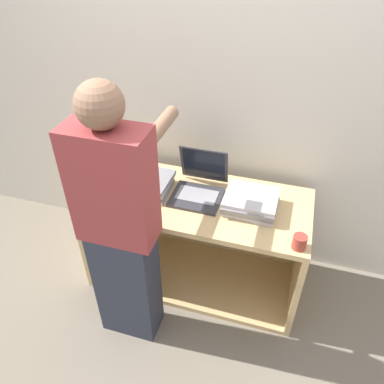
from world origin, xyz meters
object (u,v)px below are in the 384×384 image
at_px(laptop_open, 199,186).
at_px(laptop_stack_right, 250,202).
at_px(person, 120,230).
at_px(mug, 299,242).
at_px(laptop_stack_left, 146,183).

distance_m(laptop_open, laptop_stack_right, 0.34).
bearing_deg(person, mug, 14.78).
relative_size(laptop_stack_left, mug, 4.07).
relative_size(person, mug, 20.05).
distance_m(laptop_open, laptop_stack_left, 0.34).
relative_size(laptop_stack_right, person, 0.20).
height_order(laptop_open, person, person).
height_order(laptop_open, mug, laptop_open).
xyz_separation_m(laptop_stack_right, mug, (0.30, -0.25, -0.01)).
xyz_separation_m(laptop_stack_right, person, (-0.61, -0.48, 0.05)).
height_order(laptop_stack_left, mug, laptop_stack_left).
distance_m(laptop_open, person, 0.61).
bearing_deg(laptop_stack_right, person, -141.34).
bearing_deg(person, laptop_stack_left, 97.13).
xyz_separation_m(laptop_stack_left, laptop_stack_right, (0.67, 0.00, 0.00)).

